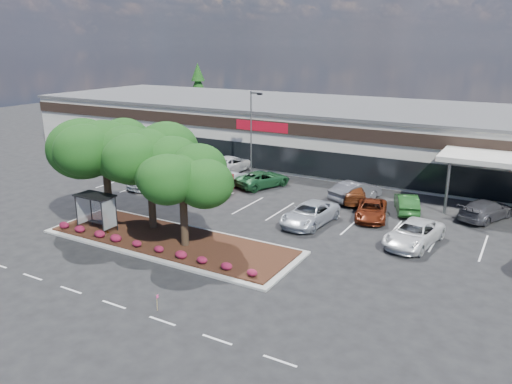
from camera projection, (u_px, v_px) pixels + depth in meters
The scene contains 28 objects.
ground at pixel (154, 272), 29.38m from camera, with size 160.00×160.00×0.00m, color black.
retail_store at pixel (351, 133), 56.66m from camera, with size 80.40×25.20×6.25m.
landscape_island at pixel (170, 241), 33.62m from camera, with size 18.00×6.00×0.26m.
lane_markings at pixel (243, 219), 38.12m from camera, with size 33.12×20.06×0.01m.
shrub_row at pixel (149, 246), 31.77m from camera, with size 17.00×0.80×0.50m, color maroon, non-canonical shape.
bus_shelter at pixel (97, 202), 34.73m from camera, with size 2.75×1.55×2.59m.
island_tree_west at pixel (106, 170), 35.72m from camera, with size 7.20×7.20×7.89m, color #0E3810, non-canonical shape.
island_tree_mid at pixel (150, 178), 34.72m from camera, with size 6.60×6.60×7.32m, color #0E3810, non-canonical shape.
island_tree_east at pixel (183, 197), 31.69m from camera, with size 5.80×5.80×6.50m, color #0E3810, non-canonical shape.
conifer_north_west at pixel (198, 94), 80.47m from camera, with size 4.40×4.40×10.00m, color #0E3810.
person_waiting at pixel (106, 221), 34.56m from camera, with size 0.60×0.39×1.64m, color #594C47.
light_pole at pixel (252, 141), 48.64m from camera, with size 1.39×0.84×8.54m.
survey_stake at pixel (157, 300), 24.92m from camera, with size 0.07×0.14×0.90m.
car_0 at pixel (154, 177), 46.73m from camera, with size 2.34×5.75×1.67m, color #B1B9BD.
car_1 at pixel (175, 183), 44.72m from camera, with size 1.96×4.88×1.66m, color silver.
car_2 at pixel (185, 183), 45.32m from camera, with size 1.71×4.25×1.45m, color #18561C.
car_3 at pixel (219, 185), 44.34m from camera, with size 1.80×5.16×1.70m, color maroon.
car_5 at pixel (310, 214), 36.91m from camera, with size 2.61×5.66×1.57m, color #B2B7C0.
car_6 at pixel (371, 210), 38.10m from camera, with size 2.23×4.84×1.34m, color #62210E.
car_7 at pixel (414, 234), 33.10m from camera, with size 2.56×5.54×1.54m, color white.
car_9 at pixel (169, 169), 50.49m from camera, with size 2.36×5.12×1.42m, color #184923.
car_10 at pixel (231, 164), 51.96m from camera, with size 2.79×6.06×1.68m, color silver.
car_11 at pixel (236, 179), 46.79m from camera, with size 1.43×4.11×1.35m, color #A1A4AD.
car_12 at pixel (263, 179), 46.52m from camera, with size 2.49×5.40×1.50m, color #20572E.
car_13 at pixel (354, 193), 42.23m from camera, with size 2.01×4.95×1.44m, color #682D12.
car_14 at pixel (355, 191), 42.47m from camera, with size 1.75×5.02×1.66m, color #55555C.
car_15 at pixel (407, 203), 39.56m from camera, with size 1.57×4.50×1.48m, color #1C4E1B.
car_16 at pixel (486, 210), 37.87m from camera, with size 2.15×5.30×1.54m, color #4D4C53.
Camera 1 is at (18.52, -20.29, 12.93)m, focal length 35.00 mm.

